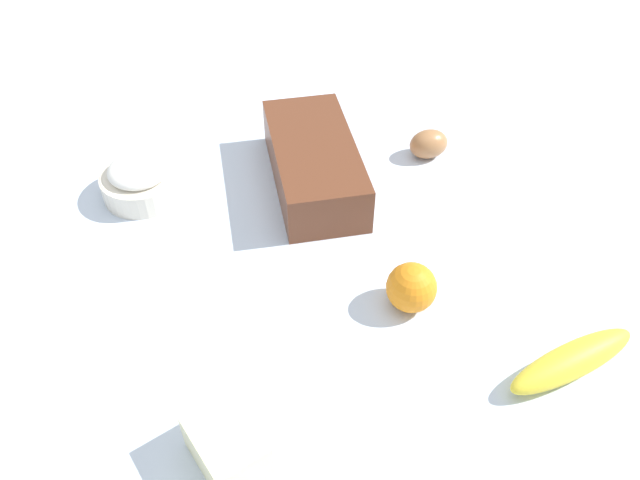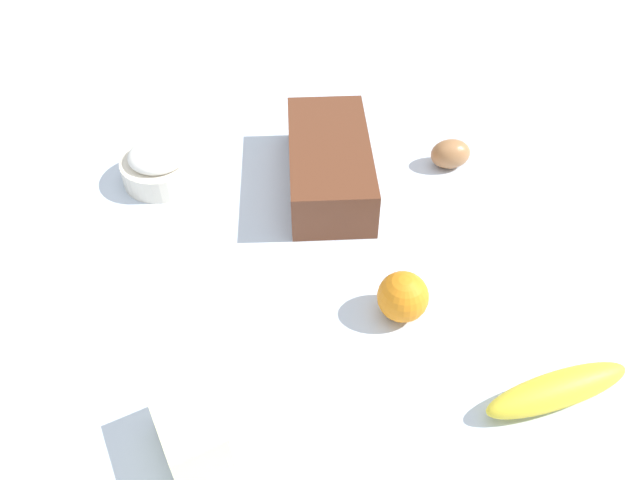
# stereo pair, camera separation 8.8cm
# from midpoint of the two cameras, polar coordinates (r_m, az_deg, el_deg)

# --- Properties ---
(ground_plane) EXTENTS (2.40, 2.40, 0.02)m
(ground_plane) POSITION_cam_midpoint_polar(r_m,az_deg,el_deg) (0.91, -2.75, -2.38)
(ground_plane) COLOR silver
(loaf_pan) EXTENTS (0.29, 0.16, 0.08)m
(loaf_pan) POSITION_cam_midpoint_polar(r_m,az_deg,el_deg) (1.01, -3.05, 7.11)
(loaf_pan) COLOR brown
(loaf_pan) RESTS_ON ground_plane
(flour_bowl) EXTENTS (0.13, 0.13, 0.07)m
(flour_bowl) POSITION_cam_midpoint_polar(r_m,az_deg,el_deg) (1.05, -18.62, 5.26)
(flour_bowl) COLOR silver
(flour_bowl) RESTS_ON ground_plane
(banana) EXTENTS (0.07, 0.19, 0.04)m
(banana) POSITION_cam_midpoint_polar(r_m,az_deg,el_deg) (0.81, 19.50, -10.66)
(banana) COLOR yellow
(banana) RESTS_ON ground_plane
(orange_fruit) EXTENTS (0.07, 0.07, 0.07)m
(orange_fruit) POSITION_cam_midpoint_polar(r_m,az_deg,el_deg) (0.83, 5.48, -4.56)
(orange_fruit) COLOR orange
(orange_fruit) RESTS_ON ground_plane
(butter_block) EXTENTS (0.10, 0.09, 0.06)m
(butter_block) POSITION_cam_midpoint_polar(r_m,az_deg,el_deg) (0.71, -12.35, -18.41)
(butter_block) COLOR #F4EDB2
(butter_block) RESTS_ON ground_plane
(egg_near_butter) EXTENTS (0.05, 0.07, 0.05)m
(egg_near_butter) POSITION_cam_midpoint_polar(r_m,az_deg,el_deg) (1.09, 7.76, 8.72)
(egg_near_butter) COLOR #A97144
(egg_near_butter) RESTS_ON ground_plane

